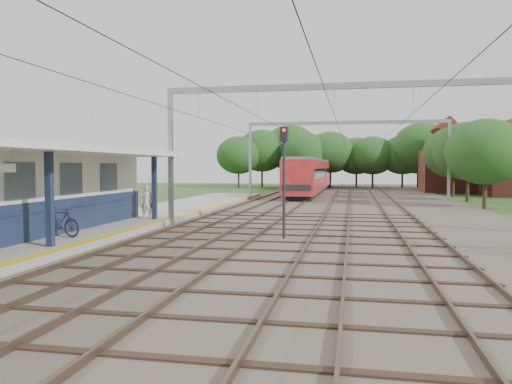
# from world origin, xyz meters

# --- Properties ---
(ground) EXTENTS (160.00, 160.00, 0.00)m
(ground) POSITION_xyz_m (0.00, 0.00, 0.00)
(ground) COLOR #2D4C1E
(ground) RESTS_ON ground
(ballast_bed) EXTENTS (18.00, 90.00, 0.10)m
(ballast_bed) POSITION_xyz_m (4.00, 30.00, 0.05)
(ballast_bed) COLOR #473D33
(ballast_bed) RESTS_ON ground
(platform) EXTENTS (5.00, 52.00, 0.35)m
(platform) POSITION_xyz_m (-7.50, 14.00, 0.17)
(platform) COLOR gray
(platform) RESTS_ON ground
(yellow_stripe) EXTENTS (0.45, 52.00, 0.01)m
(yellow_stripe) POSITION_xyz_m (-5.25, 14.00, 0.35)
(yellow_stripe) COLOR yellow
(yellow_stripe) RESTS_ON platform
(rail_tracks) EXTENTS (11.80, 88.00, 0.15)m
(rail_tracks) POSITION_xyz_m (1.50, 30.00, 0.18)
(rail_tracks) COLOR brown
(rail_tracks) RESTS_ON ballast_bed
(catenary_system) EXTENTS (17.22, 88.00, 7.00)m
(catenary_system) POSITION_xyz_m (3.39, 25.28, 5.51)
(catenary_system) COLOR gray
(catenary_system) RESTS_ON ground
(tree_band) EXTENTS (31.72, 30.88, 8.82)m
(tree_band) POSITION_xyz_m (3.84, 57.12, 4.92)
(tree_band) COLOR #382619
(tree_band) RESTS_ON ground
(house_far) EXTENTS (8.00, 6.12, 8.66)m
(house_far) POSITION_xyz_m (16.00, 52.00, 3.23)
(house_far) COLOR brown
(house_far) RESTS_ON ground
(person) EXTENTS (0.71, 0.53, 1.75)m
(person) POSITION_xyz_m (-6.33, 15.00, 1.22)
(person) COLOR beige
(person) RESTS_ON platform
(bicycle) EXTENTS (2.00, 0.95, 1.16)m
(bicycle) POSITION_xyz_m (-6.91, 8.15, 0.93)
(bicycle) COLOR black
(bicycle) RESTS_ON platform
(train) EXTENTS (2.88, 35.82, 3.78)m
(train) POSITION_xyz_m (-0.50, 50.09, 2.11)
(train) COLOR black
(train) RESTS_ON ballast_bed
(signal_post) EXTENTS (0.36, 0.31, 4.65)m
(signal_post) POSITION_xyz_m (1.35, 11.07, 3.00)
(signal_post) COLOR black
(signal_post) RESTS_ON ground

